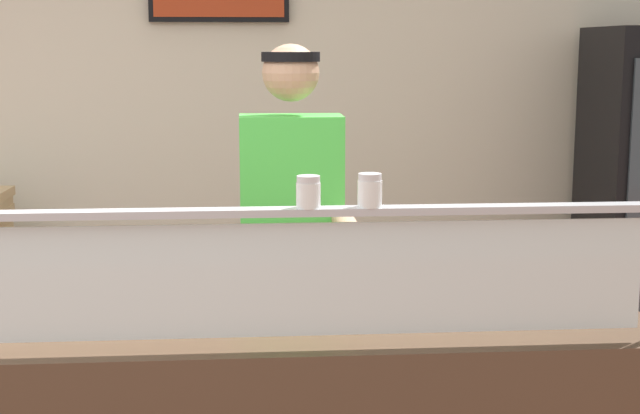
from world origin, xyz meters
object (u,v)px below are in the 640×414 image
object	(u,v)px
pepper_flake_shaker	(370,192)
worker_figure	(293,247)
pizza_server	(341,297)
pizza_tray	(325,302)
parmesan_shaker	(308,194)

from	to	relation	value
pepper_flake_shaker	worker_figure	bearing A→B (deg)	98.25
pizza_server	pepper_flake_shaker	xyz separation A→B (m)	(0.04, -0.38, 0.38)
pizza_tray	parmesan_shaker	bearing A→B (deg)	-100.86
pepper_flake_shaker	parmesan_shaker	bearing A→B (deg)	-180.00
pizza_tray	worker_figure	world-z (taller)	worker_figure
parmesan_shaker	pepper_flake_shaker	xyz separation A→B (m)	(0.16, 0.00, 0.00)
pizza_tray	pepper_flake_shaker	bearing A→B (deg)	-78.16
pepper_flake_shaker	worker_figure	size ratio (longest dim) A/B	0.05
parmesan_shaker	worker_figure	xyz separation A→B (m)	(0.01, 1.04, -0.37)
pizza_server	pepper_flake_shaker	world-z (taller)	pepper_flake_shaker
pepper_flake_shaker	pizza_server	bearing A→B (deg)	95.37
pizza_server	worker_figure	size ratio (longest dim) A/B	0.16
parmesan_shaker	worker_figure	bearing A→B (deg)	89.43
worker_figure	pepper_flake_shaker	bearing A→B (deg)	-81.75
pizza_server	worker_figure	distance (m)	0.67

